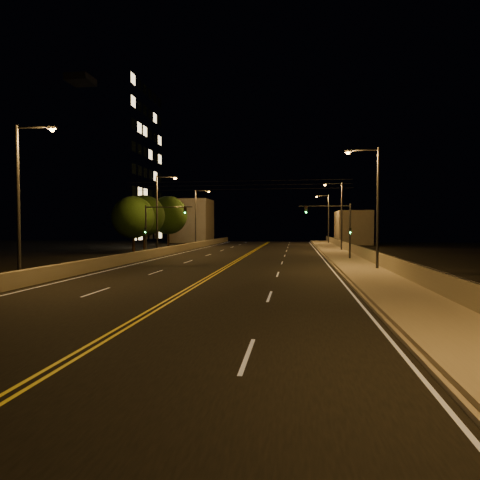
# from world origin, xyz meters

# --- Properties ---
(ground) EXTENTS (160.00, 160.00, 0.00)m
(ground) POSITION_xyz_m (0.00, 0.00, 0.00)
(ground) COLOR black
(ground) RESTS_ON ground
(road) EXTENTS (18.00, 120.00, 0.02)m
(road) POSITION_xyz_m (0.00, 20.00, 0.01)
(road) COLOR black
(road) RESTS_ON ground
(sidewalk) EXTENTS (3.60, 120.00, 0.30)m
(sidewalk) POSITION_xyz_m (10.80, 20.00, 0.15)
(sidewalk) COLOR gray
(sidewalk) RESTS_ON ground
(curb) EXTENTS (0.14, 120.00, 0.15)m
(curb) POSITION_xyz_m (8.93, 20.00, 0.07)
(curb) COLOR gray
(curb) RESTS_ON ground
(parapet_wall) EXTENTS (0.30, 120.00, 1.00)m
(parapet_wall) POSITION_xyz_m (12.45, 20.00, 0.80)
(parapet_wall) COLOR gray
(parapet_wall) RESTS_ON sidewalk
(jersey_barrier) EXTENTS (0.45, 120.00, 0.95)m
(jersey_barrier) POSITION_xyz_m (-9.61, 20.00, 0.48)
(jersey_barrier) COLOR gray
(jersey_barrier) RESTS_ON ground
(distant_building_right) EXTENTS (6.00, 10.00, 6.29)m
(distant_building_right) POSITION_xyz_m (16.50, 69.65, 3.15)
(distant_building_right) COLOR gray
(distant_building_right) RESTS_ON ground
(distant_building_left) EXTENTS (8.00, 8.00, 9.01)m
(distant_building_left) POSITION_xyz_m (-16.00, 73.20, 4.51)
(distant_building_left) COLOR gray
(distant_building_left) RESTS_ON ground
(parapet_rail) EXTENTS (0.06, 120.00, 0.06)m
(parapet_rail) POSITION_xyz_m (12.45, 20.00, 1.33)
(parapet_rail) COLOR black
(parapet_rail) RESTS_ON parapet_wall
(lane_markings) EXTENTS (17.32, 116.00, 0.00)m
(lane_markings) POSITION_xyz_m (0.00, 19.93, 0.02)
(lane_markings) COLOR silver
(lane_markings) RESTS_ON road
(streetlight_1) EXTENTS (2.55, 0.28, 9.26)m
(streetlight_1) POSITION_xyz_m (11.52, 22.01, 5.34)
(streetlight_1) COLOR #2D2D33
(streetlight_1) RESTS_ON ground
(streetlight_2) EXTENTS (2.55, 0.28, 9.26)m
(streetlight_2) POSITION_xyz_m (11.52, 45.73, 5.34)
(streetlight_2) COLOR #2D2D33
(streetlight_2) RESTS_ON ground
(streetlight_3) EXTENTS (2.55, 0.28, 9.26)m
(streetlight_3) POSITION_xyz_m (11.52, 67.33, 5.34)
(streetlight_3) COLOR #2D2D33
(streetlight_3) RESTS_ON ground
(streetlight_4) EXTENTS (2.55, 0.28, 9.26)m
(streetlight_4) POSITION_xyz_m (-9.92, 12.31, 5.34)
(streetlight_4) COLOR #2D2D33
(streetlight_4) RESTS_ON ground
(streetlight_5) EXTENTS (2.55, 0.28, 9.26)m
(streetlight_5) POSITION_xyz_m (-9.92, 35.75, 5.34)
(streetlight_5) COLOR #2D2D33
(streetlight_5) RESTS_ON ground
(streetlight_6) EXTENTS (2.55, 0.28, 9.26)m
(streetlight_6) POSITION_xyz_m (-9.92, 53.77, 5.34)
(streetlight_6) COLOR #2D2D33
(streetlight_6) RESTS_ON ground
(traffic_signal_right) EXTENTS (5.11, 0.31, 5.62)m
(traffic_signal_right) POSITION_xyz_m (9.95, 31.21, 3.60)
(traffic_signal_right) COLOR #2D2D33
(traffic_signal_right) RESTS_ON ground
(traffic_signal_left) EXTENTS (5.11, 0.31, 5.62)m
(traffic_signal_left) POSITION_xyz_m (-8.75, 31.21, 3.60)
(traffic_signal_left) COLOR #2D2D33
(traffic_signal_left) RESTS_ON ground
(overhead_wires) EXTENTS (22.00, 0.03, 0.83)m
(overhead_wires) POSITION_xyz_m (0.00, 29.50, 7.40)
(overhead_wires) COLOR black
(building_tower) EXTENTS (24.00, 15.00, 29.29)m
(building_tower) POSITION_xyz_m (-31.17, 56.56, 14.07)
(building_tower) COLOR gray
(building_tower) RESTS_ON ground
(tree_0) EXTENTS (5.33, 5.33, 7.22)m
(tree_0) POSITION_xyz_m (-14.58, 39.28, 4.55)
(tree_0) COLOR black
(tree_0) RESTS_ON ground
(tree_1) EXTENTS (5.72, 5.72, 7.75)m
(tree_1) POSITION_xyz_m (-15.20, 44.54, 4.89)
(tree_1) COLOR black
(tree_1) RESTS_ON ground
(tree_2) EXTENTS (6.05, 6.05, 8.19)m
(tree_2) POSITION_xyz_m (-14.32, 52.49, 5.16)
(tree_2) COLOR black
(tree_2) RESTS_ON ground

